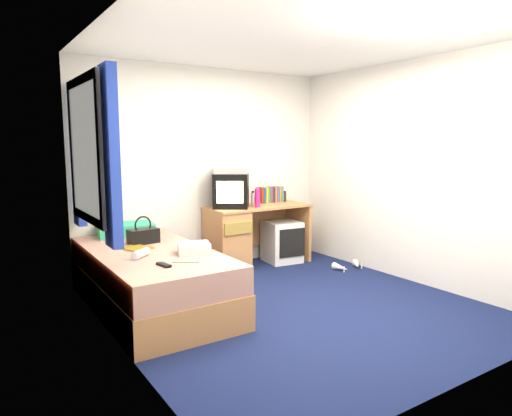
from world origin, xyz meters
TOP-DOWN VIEW (x-y plane):
  - ground at (0.00, 0.00)m, footprint 3.40×3.40m
  - room_shell at (0.00, 0.00)m, footprint 3.40×3.40m
  - bed at (-1.10, 0.70)m, footprint 1.01×2.00m
  - pillow at (-1.07, 1.51)m, footprint 0.61×0.43m
  - desk at (0.29, 1.44)m, footprint 1.30×0.55m
  - storage_cube at (0.90, 1.38)m, footprint 0.47×0.47m
  - crt_tv at (0.19, 1.44)m, footprint 0.55×0.54m
  - vcr at (0.19, 1.44)m, footprint 0.49×0.45m
  - book_row at (0.87, 1.60)m, footprint 0.34×0.13m
  - picture_frame at (1.06, 1.58)m, footprint 0.03×0.12m
  - pink_water_bottle at (0.46, 1.29)m, footprint 0.09×0.09m
  - aerosol_can at (0.48, 1.42)m, footprint 0.05×0.05m
  - handbag at (-1.05, 1.02)m, footprint 0.30×0.20m
  - towel at (-0.82, 0.37)m, footprint 0.34×0.31m
  - magazine at (-1.19, 0.82)m, footprint 0.30×0.34m
  - water_bottle at (-1.26, 0.48)m, footprint 0.20×0.18m
  - colour_swatch_fan at (-1.00, 0.13)m, footprint 0.22×0.17m
  - remote_control at (-1.20, 0.11)m, footprint 0.08×0.17m
  - window_assembly at (-1.55, 0.90)m, footprint 0.11×1.42m
  - white_heels at (1.35, 0.62)m, footprint 0.41×0.24m

SIDE VIEW (x-z plane):
  - ground at x=0.00m, z-range 0.00..0.00m
  - white_heels at x=1.35m, z-range -0.01..0.09m
  - storage_cube at x=0.90m, z-range 0.00..0.52m
  - bed at x=-1.10m, z-range 0.00..0.54m
  - desk at x=0.29m, z-range 0.03..0.78m
  - colour_swatch_fan at x=-1.00m, z-range 0.54..0.55m
  - magazine at x=-1.19m, z-range 0.54..0.55m
  - remote_control at x=-1.20m, z-range 0.54..0.56m
  - water_bottle at x=-1.26m, z-range 0.54..0.61m
  - towel at x=-0.82m, z-range 0.54..0.63m
  - pillow at x=-1.07m, z-range 0.54..0.66m
  - handbag at x=-1.05m, z-range 0.48..0.75m
  - picture_frame at x=1.06m, z-range 0.75..0.89m
  - aerosol_can at x=0.48m, z-range 0.75..0.91m
  - book_row at x=0.87m, z-range 0.75..0.95m
  - pink_water_bottle at x=0.46m, z-range 0.75..0.96m
  - crt_tv at x=0.19m, z-range 0.75..1.16m
  - vcr at x=0.19m, z-range 1.16..1.23m
  - window_assembly at x=-1.55m, z-range 0.72..2.12m
  - room_shell at x=0.00m, z-range -0.25..3.15m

